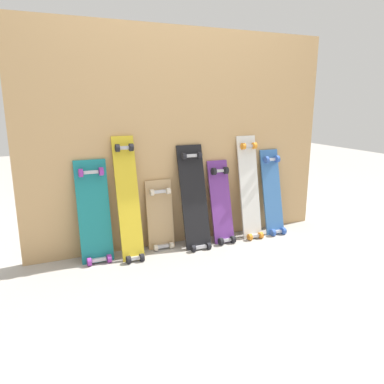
% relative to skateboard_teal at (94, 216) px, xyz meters
% --- Properties ---
extents(ground_plane, '(12.00, 12.00, 0.00)m').
position_rel_skateboard_teal_xyz_m(ground_plane, '(0.76, 0.04, -0.34)').
color(ground_plane, '#9E9991').
extents(plywood_wall_panel, '(2.54, 0.04, 1.69)m').
position_rel_skateboard_teal_xyz_m(plywood_wall_panel, '(0.76, 0.11, 0.51)').
color(plywood_wall_panel, tan).
rests_on(plywood_wall_panel, ground).
extents(skateboard_teal, '(0.23, 0.21, 0.81)m').
position_rel_skateboard_teal_xyz_m(skateboard_teal, '(0.00, 0.00, 0.00)').
color(skateboard_teal, '#197A7F').
rests_on(skateboard_teal, ground).
extents(skateboard_yellow, '(0.16, 0.28, 0.97)m').
position_rel_skateboard_teal_xyz_m(skateboard_yellow, '(0.25, -0.04, 0.08)').
color(skateboard_yellow, gold).
rests_on(skateboard_yellow, ground).
extents(skateboard_natural, '(0.22, 0.14, 0.61)m').
position_rel_skateboard_teal_xyz_m(skateboard_natural, '(0.51, 0.03, -0.10)').
color(skateboard_natural, tan).
rests_on(skateboard_natural, ground).
extents(skateboard_black, '(0.21, 0.28, 0.88)m').
position_rel_skateboard_teal_xyz_m(skateboard_black, '(0.78, -0.04, 0.03)').
color(skateboard_black, black).
rests_on(skateboard_black, ground).
extents(skateboard_purple, '(0.18, 0.25, 0.73)m').
position_rel_skateboard_teal_xyz_m(skateboard_purple, '(1.03, -0.02, -0.04)').
color(skateboard_purple, '#6B338C').
rests_on(skateboard_purple, ground).
extents(skateboard_white, '(0.18, 0.25, 0.93)m').
position_rel_skateboard_teal_xyz_m(skateboard_white, '(1.30, -0.02, 0.06)').
color(skateboard_white, silver).
rests_on(skateboard_white, ground).
extents(skateboard_blue, '(0.18, 0.25, 0.80)m').
position_rel_skateboard_teal_xyz_m(skateboard_blue, '(1.54, -0.02, -0.01)').
color(skateboard_blue, '#386BAD').
rests_on(skateboard_blue, ground).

